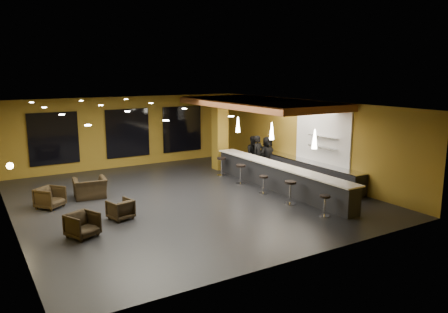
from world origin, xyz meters
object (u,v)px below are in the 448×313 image
armchair_a (82,225)px  staff_b (254,154)px  armchair_b (120,209)px  bar_stool_0 (325,203)px  bar_counter (278,178)px  armchair_c (50,198)px  pendant_2 (238,125)px  bar_stool_1 (290,189)px  bar_stool_2 (264,182)px  column (220,134)px  pendant_1 (272,131)px  prep_counter (307,171)px  bar_stool_3 (241,172)px  armchair_d (90,188)px  bar_stool_4 (222,164)px  staff_c (267,154)px  staff_a (258,155)px  pendant_0 (315,139)px

armchair_a → staff_b: bearing=0.9°
armchair_b → bar_stool_0: (5.85, -3.24, 0.13)m
bar_counter → armchair_c: (-8.30, 2.30, -0.13)m
pendant_2 → bar_stool_1: 5.12m
pendant_2 → bar_stool_2: (-0.81, -3.09, -1.89)m
bar_counter → column: bearing=90.0°
pendant_2 → armchair_b: 7.55m
pendant_1 → armchair_a: bearing=-168.9°
bar_stool_0 → bar_stool_1: 1.65m
prep_counter → armchair_b: bearing=-175.8°
armchair_b → bar_stool_3: bearing=-178.2°
pendant_1 → armchair_c: bearing=167.8°
bar_counter → armchair_d: size_ratio=6.79×
armchair_c → prep_counter: bearing=-49.5°
pendant_2 → bar_stool_1: size_ratio=0.82×
pendant_2 → bar_stool_1: bearing=-99.8°
bar_stool_4 → column: bearing=62.2°
armchair_d → bar_stool_1: 7.50m
bar_counter → staff_c: (1.60, 2.89, 0.34)m
staff_a → bar_stool_3: staff_a is taller
armchair_d → armchair_b: bearing=101.3°
armchair_a → bar_stool_4: bar_stool_4 is taller
staff_c → pendant_2: bearing=165.1°
staff_b → bar_stool_4: staff_b is taller
bar_stool_2 → armchair_d: bearing=154.0°
prep_counter → staff_b: staff_b is taller
pendant_0 → bar_stool_3: 4.11m
column → bar_stool_4: 1.88m
pendant_2 → bar_stool_4: 1.95m
staff_a → bar_stool_2: (-1.83, -2.92, -0.44)m
prep_counter → bar_stool_2: 2.87m
pendant_1 → bar_stool_3: (-0.76, 1.11, -1.82)m
armchair_c → bar_stool_1: 8.49m
staff_a → bar_stool_3: (-1.78, -1.22, -0.36)m
staff_b → bar_stool_2: (-1.91, -3.38, -0.40)m
column → bar_stool_2: (-0.81, -4.69, -1.29)m
staff_b → bar_stool_4: 1.80m
pendant_0 → staff_b: bearing=78.2°
pendant_2 → armchair_c: size_ratio=0.85×
bar_stool_4 → staff_c: bearing=-10.8°
bar_stool_1 → bar_stool_2: 1.63m
pendant_1 → bar_stool_3: 2.26m
staff_b → staff_c: 0.63m
bar_counter → armchair_d: 7.35m
armchair_c → armchair_a: bearing=-124.6°
pendant_1 → armchair_b: (-6.57, -0.63, -2.02)m
bar_counter → bar_stool_1: bearing=-115.4°
column → bar_stool_2: bearing=-99.8°
pendant_0 → bar_stool_2: bearing=112.9°
pendant_2 → armchair_a: (-8.00, -4.08, -1.99)m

